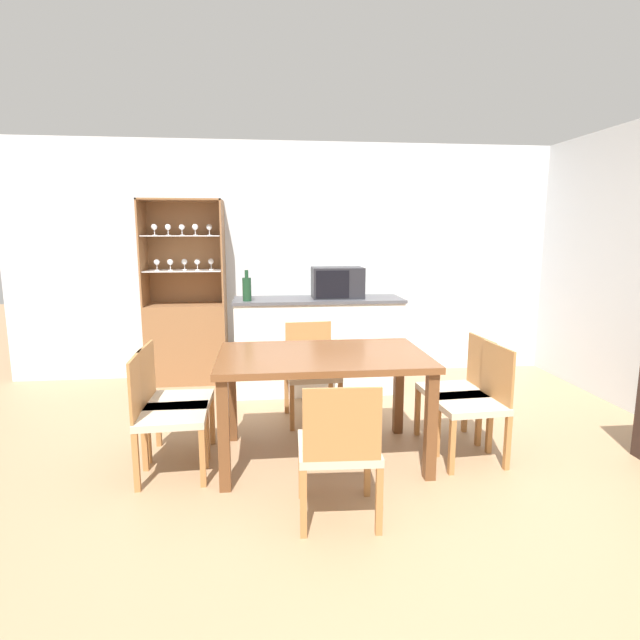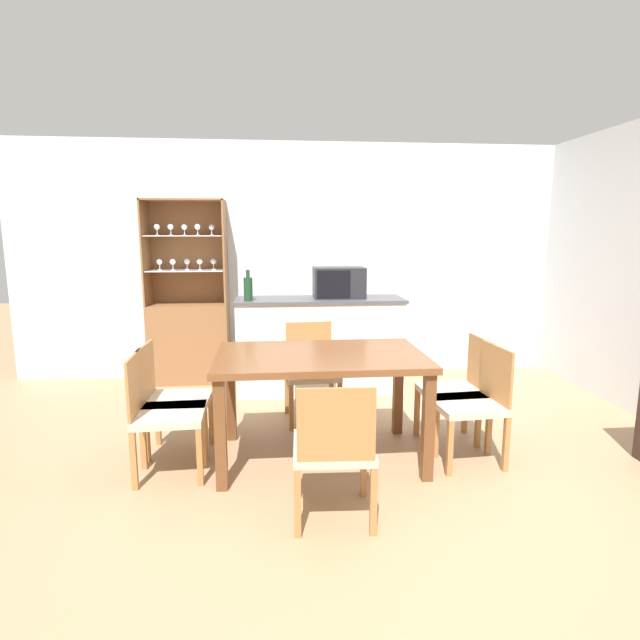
{
  "view_description": "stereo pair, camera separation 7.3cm",
  "coord_description": "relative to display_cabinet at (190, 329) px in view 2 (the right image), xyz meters",
  "views": [
    {
      "loc": [
        -0.68,
        -2.93,
        1.57
      ],
      "look_at": [
        -0.22,
        1.17,
        0.86
      ],
      "focal_mm": 28.0,
      "sensor_mm": 36.0,
      "label": 1
    },
    {
      "loc": [
        -0.61,
        -2.93,
        1.57
      ],
      "look_at": [
        -0.22,
        1.17,
        0.86
      ],
      "focal_mm": 28.0,
      "sensor_mm": 36.0,
      "label": 2
    }
  ],
  "objects": [
    {
      "name": "ground_plane",
      "position": [
        1.5,
        -2.41,
        -0.57
      ],
      "size": [
        18.0,
        18.0,
        0.0
      ],
      "primitive_type": "plane",
      "color": "#A37F5B"
    },
    {
      "name": "wall_back",
      "position": [
        1.5,
        0.22,
        0.71
      ],
      "size": [
        6.8,
        0.06,
        2.55
      ],
      "color": "silver",
      "rests_on": "ground_plane"
    },
    {
      "name": "kitchen_counter",
      "position": [
        1.36,
        -0.46,
        -0.09
      ],
      "size": [
        1.67,
        0.54,
        0.94
      ],
      "color": "white",
      "rests_on": "ground_plane"
    },
    {
      "name": "display_cabinet",
      "position": [
        0.0,
        0.0,
        0.0
      ],
      "size": [
        0.83,
        0.4,
        1.92
      ],
      "color": "brown",
      "rests_on": "ground_plane"
    },
    {
      "name": "dining_table",
      "position": [
        1.22,
        -2.02,
        0.1
      ],
      "size": [
        1.43,
        0.9,
        0.76
      ],
      "color": "brown",
      "rests_on": "ground_plane"
    },
    {
      "name": "dining_chair_head_far",
      "position": [
        1.21,
        -1.24,
        -0.15
      ],
      "size": [
        0.47,
        0.47,
        0.82
      ],
      "rotation": [
        0.0,
        0.0,
        3.21
      ],
      "color": "#C1B299",
      "rests_on": "ground_plane"
    },
    {
      "name": "dining_chair_head_near",
      "position": [
        1.21,
        -2.81,
        -0.15
      ],
      "size": [
        0.46,
        0.46,
        0.82
      ],
      "rotation": [
        0.0,
        0.0,
        -0.05
      ],
      "color": "#C1B299",
      "rests_on": "ground_plane"
    },
    {
      "name": "dining_chair_side_left_far",
      "position": [
        0.17,
        -1.89,
        -0.15
      ],
      "size": [
        0.45,
        0.45,
        0.82
      ],
      "rotation": [
        0.0,
        0.0,
        -1.59
      ],
      "color": "#C1B299",
      "rests_on": "ground_plane"
    },
    {
      "name": "dining_chair_side_left_near",
      "position": [
        0.17,
        -2.16,
        -0.15
      ],
      "size": [
        0.46,
        0.46,
        0.82
      ],
      "rotation": [
        0.0,
        0.0,
        -1.53
      ],
      "color": "#C1B299",
      "rests_on": "ground_plane"
    },
    {
      "name": "dining_chair_side_right_far",
      "position": [
        2.26,
        -1.89,
        -0.15
      ],
      "size": [
        0.46,
        0.46,
        0.82
      ],
      "rotation": [
        0.0,
        0.0,
        1.62
      ],
      "color": "#C1B299",
      "rests_on": "ground_plane"
    },
    {
      "name": "dining_chair_side_right_near",
      "position": [
        2.26,
        -2.15,
        -0.15
      ],
      "size": [
        0.47,
        0.47,
        0.82
      ],
      "rotation": [
        0.0,
        0.0,
        1.64
      ],
      "color": "#C1B299",
      "rests_on": "ground_plane"
    },
    {
      "name": "microwave",
      "position": [
        1.55,
        -0.45,
        0.53
      ],
      "size": [
        0.5,
        0.33,
        0.3
      ],
      "color": "#232328",
      "rests_on": "kitchen_counter"
    },
    {
      "name": "wine_bottle",
      "position": [
        0.66,
        -0.59,
        0.5
      ],
      "size": [
        0.08,
        0.08,
        0.29
      ],
      "color": "#193D23",
      "rests_on": "kitchen_counter"
    }
  ]
}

